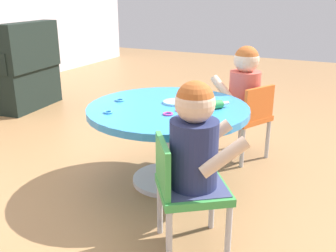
# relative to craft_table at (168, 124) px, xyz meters

# --- Properties ---
(ground_plane) EXTENTS (10.00, 10.00, 0.00)m
(ground_plane) POSITION_rel_craft_table_xyz_m (0.00, 0.00, -0.38)
(ground_plane) COLOR #9E7247
(craft_table) EXTENTS (0.95, 0.95, 0.49)m
(craft_table) POSITION_rel_craft_table_xyz_m (0.00, 0.00, 0.00)
(craft_table) COLOR silver
(craft_table) RESTS_ON ground
(child_chair_left) EXTENTS (0.42, 0.42, 0.54)m
(child_chair_left) POSITION_rel_craft_table_xyz_m (-0.55, -0.36, -0.08)
(child_chair_left) COLOR #B7B7BC
(child_chair_left) RESTS_ON ground
(seated_child_left) EXTENTS (0.42, 0.44, 0.51)m
(seated_child_left) POSITION_rel_craft_table_xyz_m (-0.53, -0.39, 0.15)
(seated_child_left) COLOR #3F4772
(seated_child_left) RESTS_ON ground
(child_chair_right) EXTENTS (0.40, 0.40, 0.54)m
(child_chair_right) POSITION_rel_craft_table_xyz_m (0.57, -0.33, -0.08)
(child_chair_right) COLOR #B7B7BC
(child_chair_right) RESTS_ON ground
(seated_child_right) EXTENTS (0.40, 0.43, 0.51)m
(seated_child_right) POSITION_rel_craft_table_xyz_m (0.59, -0.29, 0.15)
(seated_child_right) COLOR #3F4772
(seated_child_right) RESTS_ON ground
(armchair_dark) EXTENTS (0.78, 0.79, 0.85)m
(armchair_dark) POSITION_rel_craft_table_xyz_m (0.84, 2.15, -0.08)
(armchair_dark) COLOR black
(armchair_dark) RESTS_ON ground
(rolling_pin) EXTENTS (0.19, 0.16, 0.05)m
(rolling_pin) POSITION_rel_craft_table_xyz_m (0.05, -0.25, 0.13)
(rolling_pin) COLOR green
(rolling_pin) RESTS_ON craft_table
(craft_scissors) EXTENTS (0.13, 0.14, 0.01)m
(craft_scissors) POSITION_rel_craft_table_xyz_m (-0.06, -0.13, 0.11)
(craft_scissors) COLOR silver
(craft_scissors) RESTS_ON craft_table
(playdough_blob_0) EXTENTS (0.15, 0.15, 0.01)m
(playdough_blob_0) POSITION_rel_craft_table_xyz_m (0.08, -0.01, 0.11)
(playdough_blob_0) COLOR #8CCCF2
(playdough_blob_0) RESTS_ON craft_table
(cookie_cutter_0) EXTENTS (0.06, 0.06, 0.01)m
(cookie_cutter_0) POSITION_rel_craft_table_xyz_m (-0.15, -0.07, 0.11)
(cookie_cutter_0) COLOR #D83FA5
(cookie_cutter_0) RESTS_ON craft_table
(cookie_cutter_1) EXTENTS (0.05, 0.05, 0.01)m
(cookie_cutter_1) POSITION_rel_craft_table_xyz_m (-0.27, 0.24, 0.11)
(cookie_cutter_1) COLOR #3F99D8
(cookie_cutter_1) RESTS_ON craft_table
(cookie_cutter_2) EXTENTS (0.06, 0.06, 0.01)m
(cookie_cutter_2) POSITION_rel_craft_table_xyz_m (-0.03, 0.32, 0.11)
(cookie_cutter_2) COLOR #3F99D8
(cookie_cutter_2) RESTS_ON craft_table
(cookie_cutter_3) EXTENTS (0.05, 0.05, 0.01)m
(cookie_cutter_3) POSITION_rel_craft_table_xyz_m (0.14, -0.24, 0.11)
(cookie_cutter_3) COLOR red
(cookie_cutter_3) RESTS_ON craft_table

